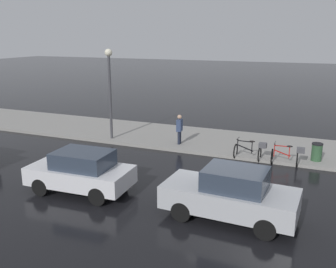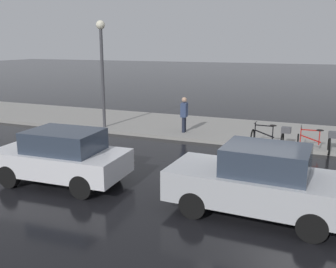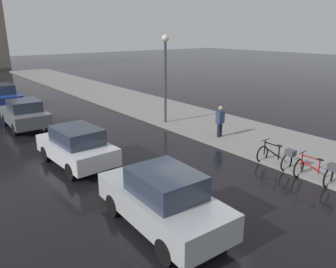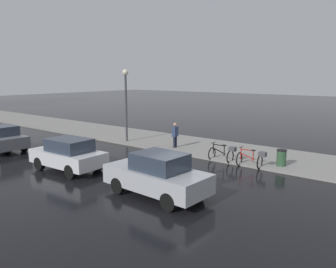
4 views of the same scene
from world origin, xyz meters
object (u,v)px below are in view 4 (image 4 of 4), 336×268
object	(u,v)px
bicycle_second	(224,153)
trash_bin	(281,159)
car_grey	(1,138)
car_white	(68,154)
pedestrian	(175,135)
bicycle_nearest	(252,158)
car_silver	(157,175)
streetlamp	(126,95)

from	to	relation	value
bicycle_second	trash_bin	distance (m)	2.89
bicycle_second	car_grey	size ratio (longest dim) A/B	0.38
car_white	pedestrian	xyz separation A→B (m)	(6.80, -1.27, 0.15)
pedestrian	trash_bin	distance (m)	6.66
bicycle_nearest	car_grey	distance (m)	14.72
bicycle_second	trash_bin	xyz separation A→B (m)	(0.71, -2.80, -0.01)
bicycle_nearest	car_white	distance (m)	8.95
bicycle_second	pedestrian	xyz separation A→B (m)	(0.86, 3.84, 0.45)
car_white	pedestrian	distance (m)	6.92
bicycle_nearest	car_silver	xyz separation A→B (m)	(-5.84, 1.23, 0.34)
car_silver	streetlamp	xyz separation A→B (m)	(6.39, 8.07, 2.46)
car_grey	streetlamp	world-z (taller)	streetlamp
car_grey	streetlamp	xyz separation A→B (m)	(6.45, -4.19, 2.50)
car_grey	trash_bin	world-z (taller)	car_grey
bicycle_nearest	bicycle_second	world-z (taller)	bicycle_nearest
car_silver	car_grey	xyz separation A→B (m)	(-0.06, 12.26, -0.04)
car_white	car_grey	xyz separation A→B (m)	(-0.05, 6.72, -0.01)
car_grey	pedestrian	xyz separation A→B (m)	(6.85, -7.99, 0.16)
car_grey	pedestrian	bearing A→B (deg)	-49.39
car_grey	pedestrian	size ratio (longest dim) A/B	2.29
bicycle_nearest	trash_bin	world-z (taller)	bicycle_nearest
car_silver	car_white	xyz separation A→B (m)	(-0.01, 5.54, -0.03)
bicycle_second	car_silver	xyz separation A→B (m)	(-5.93, -0.42, 0.33)
bicycle_nearest	car_white	bearing A→B (deg)	130.84
car_white	car_grey	bearing A→B (deg)	90.43
streetlamp	bicycle_second	bearing A→B (deg)	-93.44
bicycle_second	pedestrian	size ratio (longest dim) A/B	0.86
car_white	bicycle_nearest	bearing A→B (deg)	-49.16
bicycle_nearest	bicycle_second	distance (m)	1.65
bicycle_nearest	trash_bin	size ratio (longest dim) A/B	1.48
car_grey	car_white	bearing A→B (deg)	-89.57
pedestrian	streetlamp	bearing A→B (deg)	96.04
pedestrian	trash_bin	bearing A→B (deg)	-91.34
bicycle_second	trash_bin	size ratio (longest dim) A/B	1.52
pedestrian	streetlamp	world-z (taller)	streetlamp
bicycle_nearest	car_silver	distance (m)	5.97
car_silver	car_white	distance (m)	5.54
car_silver	streetlamp	bearing A→B (deg)	51.63
bicycle_second	trash_bin	bearing A→B (deg)	-75.83
pedestrian	streetlamp	size ratio (longest dim) A/B	0.34
streetlamp	trash_bin	world-z (taller)	streetlamp
pedestrian	car_silver	bearing A→B (deg)	-147.85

